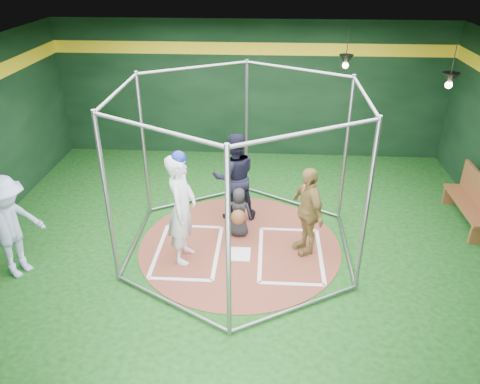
# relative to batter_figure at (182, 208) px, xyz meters

# --- Properties ---
(room_shell) EXTENTS (10.10, 9.10, 3.53)m
(room_shell) POSITION_rel_batter_figure_xyz_m (0.97, 0.46, 0.71)
(room_shell) COLOR #0C390D
(room_shell) RESTS_ON ground
(clay_disc) EXTENTS (3.80, 3.80, 0.01)m
(clay_disc) POSITION_rel_batter_figure_xyz_m (0.97, 0.46, -1.04)
(clay_disc) COLOR brown
(clay_disc) RESTS_ON ground
(home_plate) EXTENTS (0.43, 0.43, 0.01)m
(home_plate) POSITION_rel_batter_figure_xyz_m (0.97, 0.16, -1.03)
(home_plate) COLOR white
(home_plate) RESTS_ON clay_disc
(batter_box_left) EXTENTS (1.17, 1.77, 0.01)m
(batter_box_left) POSITION_rel_batter_figure_xyz_m (0.02, 0.21, -1.03)
(batter_box_left) COLOR white
(batter_box_left) RESTS_ON clay_disc
(batter_box_right) EXTENTS (1.17, 1.77, 0.01)m
(batter_box_right) POSITION_rel_batter_figure_xyz_m (1.92, 0.21, -1.03)
(batter_box_right) COLOR white
(batter_box_right) RESTS_ON clay_disc
(batting_cage) EXTENTS (4.05, 4.67, 3.00)m
(batting_cage) POSITION_rel_batter_figure_xyz_m (0.97, 0.46, 0.45)
(batting_cage) COLOR gray
(batting_cage) RESTS_ON ground
(pendant_lamp_near) EXTENTS (0.34, 0.34, 0.90)m
(pendant_lamp_near) POSITION_rel_batter_figure_xyz_m (3.17, 4.06, 1.69)
(pendant_lamp_near) COLOR black
(pendant_lamp_near) RESTS_ON room_shell
(pendant_lamp_far) EXTENTS (0.34, 0.34, 0.90)m
(pendant_lamp_far) POSITION_rel_batter_figure_xyz_m (4.97, 2.46, 1.69)
(pendant_lamp_far) COLOR black
(pendant_lamp_far) RESTS_ON room_shell
(batter_figure) EXTENTS (0.55, 0.78, 2.10)m
(batter_figure) POSITION_rel_batter_figure_xyz_m (0.00, 0.00, 0.00)
(batter_figure) COLOR silver
(batter_figure) RESTS_ON clay_disc
(visitor_leopard) EXTENTS (0.78, 1.06, 1.68)m
(visitor_leopard) POSITION_rel_batter_figure_xyz_m (2.19, 0.39, -0.20)
(visitor_leopard) COLOR tan
(visitor_leopard) RESTS_ON clay_disc
(catcher_figure) EXTENTS (0.51, 0.56, 1.00)m
(catcher_figure) POSITION_rel_batter_figure_xyz_m (0.93, 0.81, -0.53)
(catcher_figure) COLOR black
(catcher_figure) RESTS_ON clay_disc
(umpire) EXTENTS (1.04, 0.89, 1.85)m
(umpire) POSITION_rel_batter_figure_xyz_m (0.80, 1.51, -0.11)
(umpire) COLOR black
(umpire) RESTS_ON clay_disc
(bystander_blue) EXTENTS (1.15, 1.37, 1.84)m
(bystander_blue) POSITION_rel_batter_figure_xyz_m (-2.77, -0.60, -0.13)
(bystander_blue) COLOR #9AABCC
(bystander_blue) RESTS_ON ground
(dugout_bench) EXTENTS (0.41, 1.77, 1.03)m
(dugout_bench) POSITION_rel_batter_figure_xyz_m (5.60, 1.60, -0.52)
(dugout_bench) COLOR brown
(dugout_bench) RESTS_ON ground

